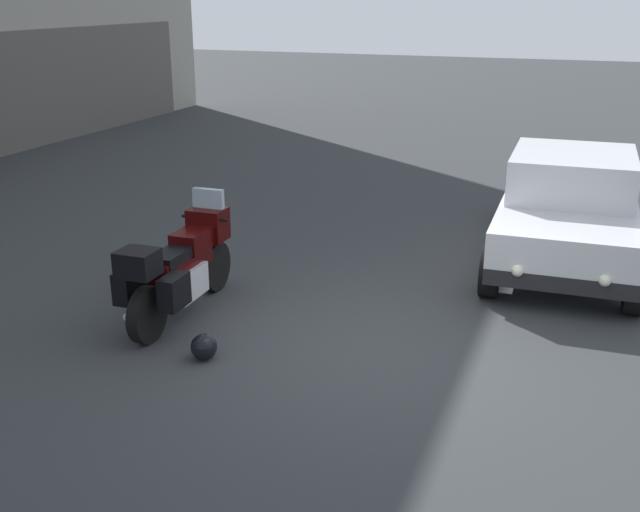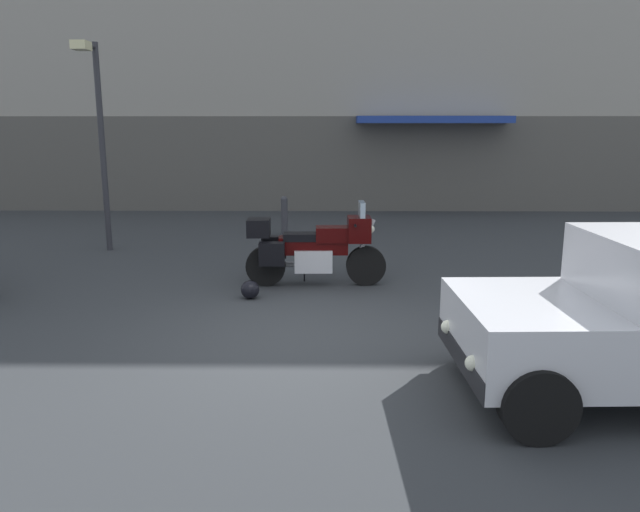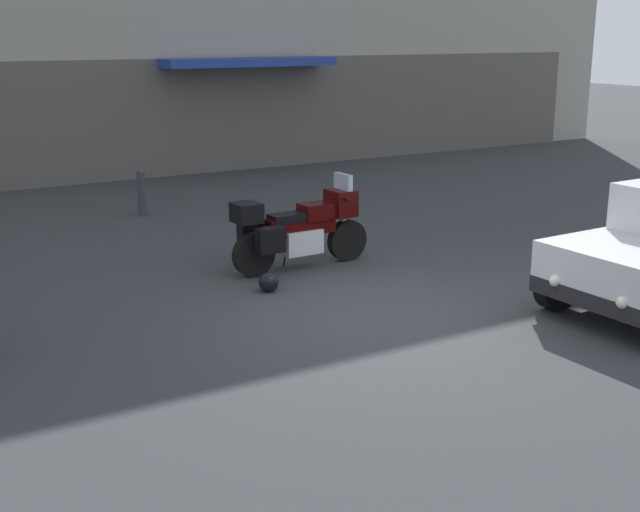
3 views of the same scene
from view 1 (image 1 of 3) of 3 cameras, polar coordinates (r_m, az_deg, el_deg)
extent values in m
plane|color=#2D3033|center=(8.13, 4.83, -7.27)|extent=(80.00, 80.00, 0.00)
cylinder|color=black|center=(9.73, -7.97, -0.78)|extent=(0.64, 0.16, 0.64)
cylinder|color=black|center=(8.43, -12.93, -4.34)|extent=(0.64, 0.16, 0.64)
cylinder|color=#B7B7BC|center=(9.58, -8.14, 1.59)|extent=(0.33, 0.08, 0.68)
cube|color=#B7B7BC|center=(9.00, -10.43, -1.93)|extent=(0.61, 0.42, 0.36)
cube|color=black|center=(8.92, -10.52, -0.49)|extent=(1.11, 0.31, 0.28)
cube|color=black|center=(9.11, -9.67, 1.17)|extent=(0.53, 0.36, 0.24)
cube|color=black|center=(8.71, -11.21, -0.04)|extent=(0.57, 0.32, 0.12)
cube|color=black|center=(9.44, -8.46, 2.40)|extent=(0.37, 0.45, 0.40)
cube|color=#8C9EAD|center=(9.39, -8.44, 4.22)|extent=(0.09, 0.40, 0.28)
sphere|color=#EAEACC|center=(9.59, -7.97, 2.70)|extent=(0.14, 0.14, 0.14)
cylinder|color=black|center=(9.35, -8.72, 2.85)|extent=(0.06, 0.62, 0.04)
cylinder|color=#B7B7BC|center=(8.67, -13.46, -3.85)|extent=(0.55, 0.11, 0.09)
cube|color=black|center=(8.57, -14.24, -2.17)|extent=(0.41, 0.21, 0.36)
cube|color=black|center=(8.29, -10.98, -2.66)|extent=(0.41, 0.21, 0.36)
cube|color=black|center=(8.12, -13.62, -0.52)|extent=(0.37, 0.41, 0.28)
cylinder|color=black|center=(9.06, -11.78, -3.70)|extent=(0.03, 0.13, 0.29)
sphere|color=black|center=(8.00, -8.78, -6.80)|extent=(0.28, 0.28, 0.28)
cube|color=silver|center=(11.25, 18.24, 2.89)|extent=(4.55, 1.89, 0.64)
cube|color=silver|center=(11.06, 18.57, 5.91)|extent=(1.95, 1.68, 0.60)
cube|color=#8C9EAD|center=(10.18, 18.43, 4.83)|extent=(0.10, 1.50, 0.51)
cube|color=#8C9EAD|center=(11.94, 18.68, 6.82)|extent=(0.10, 1.50, 0.48)
cube|color=black|center=(9.23, 17.67, -2.01)|extent=(0.17, 1.76, 0.20)
cube|color=black|center=(13.44, 18.44, 4.46)|extent=(0.17, 1.76, 0.20)
cylinder|color=black|center=(9.67, 22.67, -2.28)|extent=(0.65, 0.24, 0.64)
cylinder|color=black|center=(9.68, 12.75, -1.21)|extent=(0.65, 0.24, 0.64)
cylinder|color=black|center=(13.10, 22.01, 3.22)|extent=(0.65, 0.24, 0.64)
cylinder|color=black|center=(13.11, 14.69, 4.01)|extent=(0.65, 0.24, 0.64)
sphere|color=silver|center=(9.15, 20.75, -1.75)|extent=(0.14, 0.14, 0.14)
sphere|color=silver|center=(9.15, 14.72, -1.09)|extent=(0.14, 0.14, 0.14)
camera|label=2|loc=(9.04, 55.47, 4.11)|focal=34.34mm
camera|label=3|loc=(6.11, 97.14, -4.43)|focal=46.55mm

